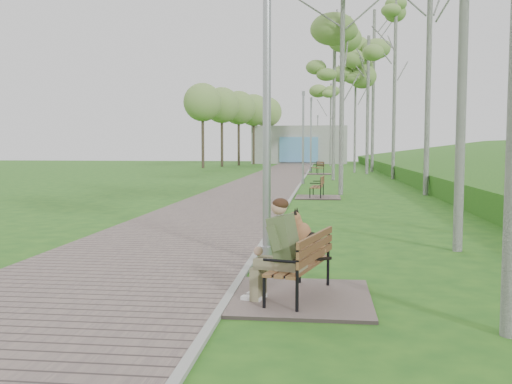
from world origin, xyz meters
TOP-DOWN VIEW (x-y plane):
  - ground at (0.00, 0.00)m, footprint 120.00×120.00m
  - walkway at (-1.75, 21.50)m, footprint 3.50×67.00m
  - kerb at (0.00, 21.50)m, footprint 0.10×67.00m
  - building_north at (-1.50, 50.97)m, footprint 10.00×5.20m
  - bench_main at (0.77, -4.57)m, footprint 1.61×1.78m
  - bench_second at (0.87, 8.88)m, footprint 1.56×1.73m
  - bench_third at (0.69, 26.27)m, footprint 1.68×1.86m
  - lamp_post_near at (0.26, -2.72)m, footprint 0.20×0.20m
  - lamp_post_second at (0.10, 16.41)m, footprint 0.17×0.17m
  - lamp_post_third at (0.16, 30.43)m, footprint 0.21×0.21m
  - lamp_post_far at (0.43, 49.76)m, footprint 0.20×0.20m
  - pedestrian_near at (-2.72, 27.06)m, footprint 0.70×0.54m
  - birch_mid_a at (1.74, 10.33)m, footprint 2.82×2.82m
  - birch_mid_b at (4.91, 21.03)m, footprint 2.58×2.58m
  - birch_mid_c at (1.61, 19.63)m, footprint 2.63×2.63m
  - birch_far_a at (3.91, 26.81)m, footprint 2.78×2.78m
  - birch_far_b at (3.21, 28.81)m, footprint 2.57×2.57m
  - birch_far_c at (4.52, 30.04)m, footprint 2.83×2.83m
  - birch_distant_a at (1.70, 42.28)m, footprint 2.51×2.51m

SIDE VIEW (x-z plane):
  - ground at x=0.00m, z-range 0.00..0.00m
  - walkway at x=-1.75m, z-range 0.00..0.04m
  - kerb at x=0.00m, z-range 0.00..0.05m
  - bench_second at x=0.87m, z-range -0.30..0.65m
  - bench_third at x=0.69m, z-range -0.33..0.70m
  - bench_main at x=0.77m, z-range -0.31..1.09m
  - pedestrian_near at x=-2.72m, z-range 0.00..1.71m
  - building_north at x=-1.50m, z-range -0.01..3.99m
  - lamp_post_second at x=0.10m, z-range -0.15..4.29m
  - lamp_post_far at x=0.43m, z-range -0.17..4.95m
  - lamp_post_near at x=0.26m, z-range -0.17..5.05m
  - lamp_post_third at x=0.16m, z-range -0.17..5.16m
  - birch_mid_c at x=1.61m, z-range 2.18..9.85m
  - birch_distant_a at x=1.70m, z-range 2.25..10.15m
  - birch_far_b at x=3.21m, z-range 2.38..10.74m
  - birch_mid_a at x=1.74m, z-range 2.54..11.45m
  - birch_far_a at x=3.91m, z-range 2.65..11.94m
  - birch_mid_b at x=4.91m, z-range 2.93..13.20m
  - birch_far_c at x=4.52m, z-range 3.36..15.14m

